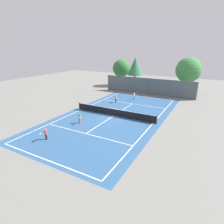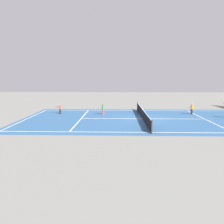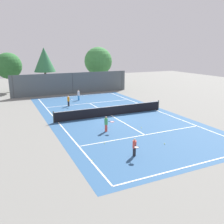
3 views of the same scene
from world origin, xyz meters
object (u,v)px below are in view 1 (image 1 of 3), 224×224
at_px(tennis_ball_3, 74,143).
at_px(tennis_ball_5, 99,129).
at_px(player_1, 80,118).
at_px(player_2, 46,134).
at_px(player_0, 116,98).
at_px(tennis_ball_1, 132,103).
at_px(tennis_ball_4, 32,132).
at_px(player_3, 134,96).
at_px(tennis_ball_0, 59,128).
at_px(tennis_ball_2, 136,104).

relative_size(tennis_ball_3, tennis_ball_5, 1.00).
bearing_deg(tennis_ball_5, player_1, 170.88).
bearing_deg(player_1, player_2, -93.29).
distance_m(player_0, tennis_ball_1, 2.77).
height_order(player_2, tennis_ball_4, player_2).
height_order(player_2, player_3, player_3).
xyz_separation_m(player_3, tennis_ball_5, (1.38, -13.66, -0.66)).
xyz_separation_m(player_1, tennis_ball_0, (-1.20, -2.36, -0.64)).
distance_m(player_0, tennis_ball_0, 12.70).
xyz_separation_m(player_1, tennis_ball_1, (2.16, 11.14, -0.64)).
height_order(tennis_ball_4, tennis_ball_5, same).
height_order(tennis_ball_1, tennis_ball_3, same).
relative_size(player_3, tennis_ball_2, 20.66).
bearing_deg(player_3, player_0, -126.76).
height_order(player_0, tennis_ball_2, player_0).
relative_size(player_1, tennis_ball_0, 19.62).
bearing_deg(player_0, player_3, 53.24).
bearing_deg(tennis_ball_0, tennis_ball_2, 72.49).
xyz_separation_m(player_2, tennis_ball_4, (-2.69, 0.52, -0.58)).
bearing_deg(player_2, player_1, 86.71).
xyz_separation_m(player_0, player_1, (0.40, -10.30, 0.01)).
xyz_separation_m(player_3, tennis_ball_3, (0.94, -17.49, -0.66)).
distance_m(tennis_ball_2, tennis_ball_4, 16.75).
bearing_deg(tennis_ball_4, player_0, 80.15).
relative_size(player_1, player_3, 0.95).
distance_m(player_1, tennis_ball_4, 5.51).
bearing_deg(tennis_ball_0, player_2, -71.82).
relative_size(player_2, tennis_ball_2, 17.79).
height_order(player_0, player_3, player_3).
xyz_separation_m(tennis_ball_2, tennis_ball_5, (0.08, -11.54, 0.00)).
height_order(player_1, tennis_ball_4, player_1).
distance_m(tennis_ball_0, tennis_ball_2, 14.05).
bearing_deg(tennis_ball_4, tennis_ball_3, 2.59).
distance_m(player_1, player_2, 5.12).
xyz_separation_m(player_1, tennis_ball_4, (-2.99, -4.59, -0.64)).
xyz_separation_m(player_2, tennis_ball_5, (3.41, 4.61, -0.58)).
height_order(player_2, tennis_ball_5, player_2).
relative_size(tennis_ball_3, tennis_ball_4, 1.00).
distance_m(player_0, player_2, 15.41).
relative_size(player_1, tennis_ball_2, 19.62).
xyz_separation_m(player_1, tennis_ball_2, (3.03, 11.04, -0.64)).
bearing_deg(player_1, tennis_ball_5, -9.12).
xyz_separation_m(player_1, tennis_ball_3, (2.68, -4.33, -0.64)).
relative_size(player_2, tennis_ball_5, 17.79).
relative_size(player_3, tennis_ball_5, 20.66).
height_order(player_0, player_1, player_1).
xyz_separation_m(tennis_ball_1, tennis_ball_4, (-5.15, -15.73, 0.00)).
bearing_deg(player_0, tennis_ball_1, 18.27).
distance_m(tennis_ball_4, tennis_ball_5, 7.34).
distance_m(player_2, tennis_ball_2, 16.50).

